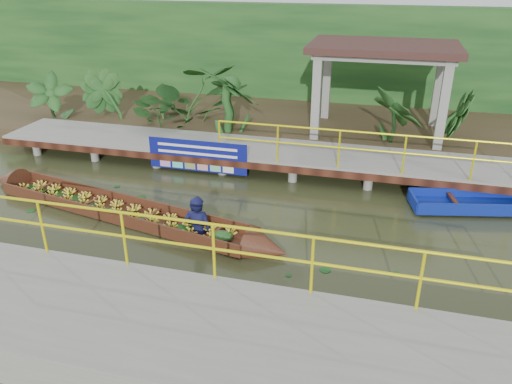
# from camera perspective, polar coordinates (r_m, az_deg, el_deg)

# --- Properties ---
(ground) EXTENTS (80.00, 80.00, 0.00)m
(ground) POSITION_cam_1_polar(r_m,az_deg,el_deg) (11.43, -3.37, -3.45)
(ground) COLOR #2B2F17
(ground) RESTS_ON ground
(land_strip) EXTENTS (30.00, 8.00, 0.45)m
(land_strip) POSITION_cam_1_polar(r_m,az_deg,el_deg) (18.10, 4.02, 8.10)
(land_strip) COLOR #362C1B
(land_strip) RESTS_ON ground
(far_dock) EXTENTS (16.00, 2.06, 1.66)m
(far_dock) POSITION_cam_1_polar(r_m,az_deg,el_deg) (14.24, 0.92, 4.56)
(far_dock) COLOR gray
(far_dock) RESTS_ON ground
(near_dock) EXTENTS (18.00, 2.40, 1.73)m
(near_dock) POSITION_cam_1_polar(r_m,az_deg,el_deg) (7.71, -6.09, -16.72)
(near_dock) COLOR gray
(near_dock) RESTS_ON ground
(pavilion) EXTENTS (4.40, 3.00, 3.00)m
(pavilion) POSITION_cam_1_polar(r_m,az_deg,el_deg) (16.05, 14.35, 14.79)
(pavilion) COLOR gray
(pavilion) RESTS_ON ground
(foliage_backdrop) EXTENTS (30.00, 0.80, 4.00)m
(foliage_backdrop) POSITION_cam_1_polar(r_m,az_deg,el_deg) (20.10, 5.61, 14.92)
(foliage_backdrop) COLOR #123916
(foliage_backdrop) RESTS_ON ground
(vendor_boat) EXTENTS (8.47, 2.57, 2.09)m
(vendor_boat) POSITION_cam_1_polar(r_m,az_deg,el_deg) (11.75, -13.71, -1.86)
(vendor_boat) COLOR #381D0F
(vendor_boat) RESTS_ON ground
(moored_blue_boat) EXTENTS (3.49, 1.58, 0.81)m
(moored_blue_boat) POSITION_cam_1_polar(r_m,az_deg,el_deg) (13.31, 26.84, -1.32)
(moored_blue_boat) COLOR navy
(moored_blue_boat) RESTS_ON ground
(blue_banner) EXTENTS (2.84, 0.04, 0.89)m
(blue_banner) POSITION_cam_1_polar(r_m,az_deg,el_deg) (13.84, -6.71, 4.13)
(blue_banner) COLOR navy
(blue_banner) RESTS_ON ground
(tropical_plants) EXTENTS (14.30, 1.30, 1.62)m
(tropical_plants) POSITION_cam_1_polar(r_m,az_deg,el_deg) (16.19, -3.59, 9.92)
(tropical_plants) COLOR #123916
(tropical_plants) RESTS_ON ground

